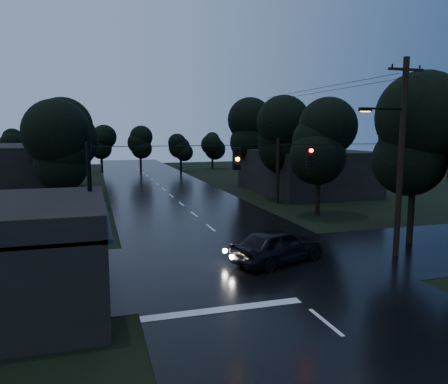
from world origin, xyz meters
TOP-DOWN VIEW (x-y plane):
  - main_road at (0.00, 30.00)m, footprint 12.00×120.00m
  - cross_street at (0.00, 12.00)m, footprint 60.00×9.00m
  - building_far_right at (14.00, 34.00)m, footprint 10.00×14.00m
  - building_far_left at (-14.00, 40.00)m, footprint 10.00×16.00m
  - utility_pole_main at (7.41, 11.00)m, footprint 3.50×0.30m
  - utility_pole_far at (8.30, 28.00)m, footprint 2.00×0.30m
  - anchor_pole_left at (-7.50, 11.00)m, footprint 0.18×0.18m
  - span_signals at (0.56, 10.99)m, footprint 15.00×0.37m
  - tree_corner_near at (10.00, 13.00)m, footprint 4.48×4.48m
  - tree_left_a at (-9.00, 22.00)m, footprint 3.92×3.92m
  - tree_left_b at (-9.60, 30.00)m, footprint 4.20×4.20m
  - tree_left_c at (-10.20, 40.00)m, footprint 4.48×4.48m
  - tree_right_a at (9.00, 22.00)m, footprint 4.20×4.20m
  - tree_right_b at (9.60, 30.00)m, footprint 4.48×4.48m
  - tree_right_c at (10.20, 40.00)m, footprint 4.76×4.76m
  - car at (1.20, 11.76)m, footprint 5.41×3.67m

SIDE VIEW (x-z plane):
  - main_road at x=0.00m, z-range -0.01..0.01m
  - cross_street at x=0.00m, z-range -0.01..0.01m
  - car at x=1.20m, z-range 0.00..1.71m
  - building_far_right at x=14.00m, z-range 0.00..4.40m
  - building_far_left at x=-14.00m, z-range 0.00..5.00m
  - anchor_pole_left at x=-7.50m, z-range 0.00..6.00m
  - utility_pole_far at x=8.30m, z-range 0.13..7.63m
  - tree_left_a at x=-9.00m, z-range 1.11..9.37m
  - span_signals at x=0.56m, z-range 4.69..5.80m
  - utility_pole_main at x=7.41m, z-range 0.26..10.26m
  - tree_left_b at x=-9.60m, z-range 1.19..10.04m
  - tree_right_a at x=9.00m, z-range 1.19..10.04m
  - tree_corner_near at x=10.00m, z-range 1.27..10.71m
  - tree_left_c at x=-10.20m, z-range 1.27..10.71m
  - tree_right_b at x=9.60m, z-range 1.27..10.71m
  - tree_right_c at x=10.20m, z-range 1.35..11.38m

